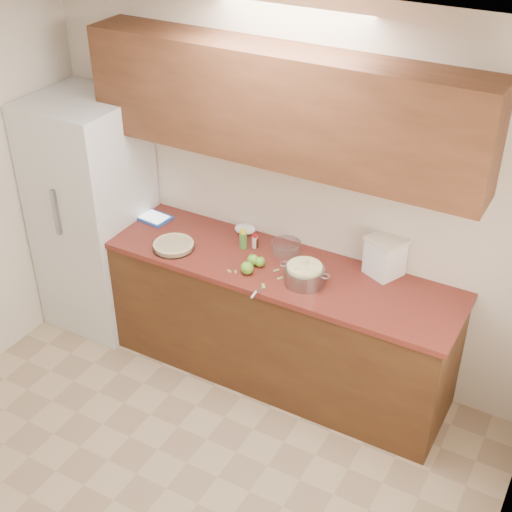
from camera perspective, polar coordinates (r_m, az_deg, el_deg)
The scene contains 22 objects.
room_shell at distance 3.51m, azimuth -10.76°, elevation -6.77°, with size 3.60×3.60×3.60m.
counter_run at distance 4.98m, azimuth 0.79°, elevation -4.91°, with size 2.64×0.68×0.92m.
upper_cabinets at distance 4.37m, azimuth 1.93°, elevation 11.88°, with size 2.60×0.34×0.70m, color brown.
fridge at distance 5.44m, azimuth -12.83°, elevation 3.22°, with size 0.70×0.70×1.80m, color silver.
pie at distance 4.88m, azimuth -6.62°, elevation 0.85°, with size 0.29×0.29×0.05m.
colander at distance 4.50m, azimuth 3.89°, elevation -1.48°, with size 0.35×0.26×0.13m.
flour_canister at distance 4.61m, azimuth 10.29°, elevation 0.02°, with size 0.28×0.28×0.26m.
tablet at distance 5.26m, azimuth -8.15°, elevation 3.04°, with size 0.25×0.20×0.02m.
paring_knife at distance 4.41m, azimuth -0.08°, elevation -3.04°, with size 0.03×0.15×0.01m.
lemon_bottle at distance 4.83m, azimuth -1.02°, elevation 1.35°, with size 0.05×0.05×0.14m.
cinnamon_shaker at distance 4.85m, azimuth -0.10°, elevation 1.19°, with size 0.04×0.04×0.10m.
vanilla_bottle at distance 4.85m, azimuth 0.04°, elevation 1.08°, with size 0.03×0.03×0.08m.
mixing_bowl at distance 4.81m, azimuth 2.42°, elevation 0.77°, with size 0.20×0.20×0.08m.
paper_towel at distance 5.02m, azimuth -0.89°, elevation 2.18°, with size 0.15×0.12×0.06m, color white.
apple_left at distance 4.67m, azimuth -0.26°, elevation -0.30°, with size 0.08×0.08×0.09m.
apple_center at distance 4.66m, azimuth 0.31°, elevation -0.47°, with size 0.07×0.07×0.08m.
apple_front at distance 4.58m, azimuth -0.71°, elevation -0.96°, with size 0.09×0.09×0.10m.
peel_a at distance 4.56m, azimuth 1.93°, elevation -1.77°, with size 0.04×0.02×0.00m, color #8CAE55.
peel_b at distance 4.62m, azimuth -1.65°, elevation -1.26°, with size 0.03×0.01×0.00m, color #8CAE55.
peel_c at distance 4.63m, azimuth -2.14°, elevation -1.21°, with size 0.04×0.01×0.00m, color #8CAE55.
peel_d at distance 4.64m, azimuth 1.64°, elevation -1.14°, with size 0.04×0.02×0.00m, color #8CAE55.
peel_e at distance 4.49m, azimuth 0.59°, elevation -2.41°, with size 0.05×0.02×0.00m, color #8CAE55.
Camera 1 is at (1.87, -2.01, 3.50)m, focal length 50.00 mm.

